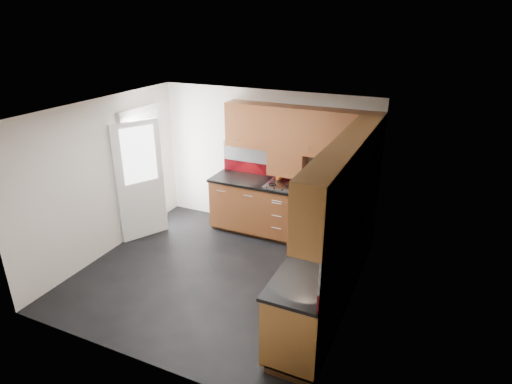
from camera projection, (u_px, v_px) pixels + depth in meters
The scene contains 14 objects.
room at pixel (212, 179), 5.63m from camera, with size 4.00×3.80×2.64m.
base_cabinets at pixel (303, 241), 6.24m from camera, with size 2.70×3.20×0.95m.
countertop at pixel (304, 212), 6.05m from camera, with size 2.72×3.22×0.04m.
backsplash at pixel (325, 190), 6.04m from camera, with size 2.70×3.20×0.54m.
upper_cabinets at pixel (321, 149), 5.69m from camera, with size 2.50×3.20×0.72m.
extractor_hood at pixel (287, 163), 6.92m from camera, with size 0.60×0.33×0.40m, color brown.
glass_cabinet at pixel (362, 146), 5.74m from camera, with size 0.32×0.80×0.66m.
back_door at pixel (143, 175), 7.12m from camera, with size 0.42×1.19×2.04m.
gas_hob at pixel (283, 185), 6.91m from camera, with size 0.56×0.49×0.04m.
utensil_pot at pixel (279, 176), 7.07m from camera, with size 0.11×0.11×0.38m.
toaster at pixel (307, 181), 6.87m from camera, with size 0.27×0.21×0.18m.
food_processor at pixel (336, 223), 5.34m from camera, with size 0.19×0.19×0.32m.
paper_towel at pixel (329, 234), 5.14m from camera, with size 0.11×0.11×0.23m, color white.
orange_cloth at pixel (346, 206), 6.16m from camera, with size 0.13×0.11×0.01m, color #E75A19.
Camera 1 is at (2.70, -4.56, 3.50)m, focal length 30.00 mm.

